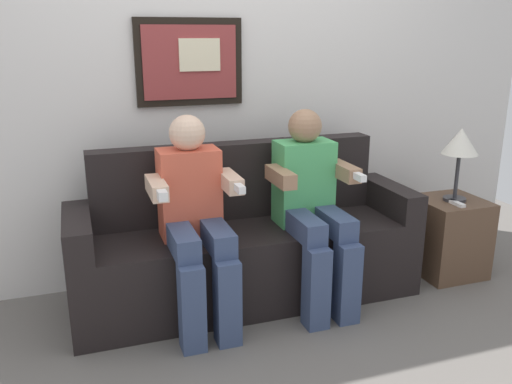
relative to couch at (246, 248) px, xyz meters
The scene contains 8 objects.
ground_plane 0.45m from the couch, 90.00° to the right, with size 5.70×5.70×0.00m, color #66605B.
back_wall_assembly 1.08m from the couch, 90.75° to the left, with size 4.38×0.10×2.60m.
couch is the anchor object (origin of this frame).
person_on_left 0.48m from the couch, 153.33° to the right, with size 0.46×0.56×1.11m.
person_on_right 0.48m from the couch, 26.58° to the right, with size 0.46×0.56×1.11m.
side_table_right 1.35m from the couch, ahead, with size 0.40×0.40×0.50m.
table_lamp 1.45m from the couch, ahead, with size 0.22×0.22×0.46m.
spare_remote_on_table 1.33m from the couch, ahead, with size 0.04×0.13×0.02m, color white.
Camera 1 is at (-0.89, -2.43, 1.51)m, focal length 37.54 mm.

